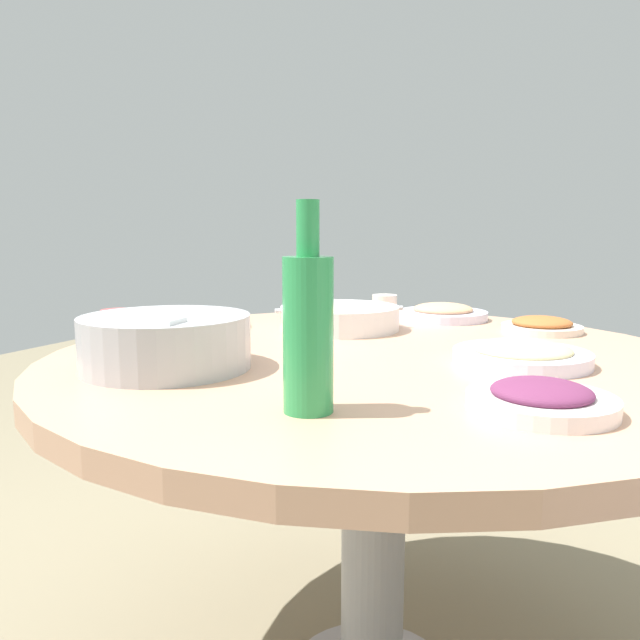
# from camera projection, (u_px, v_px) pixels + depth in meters

# --- Properties ---
(round_dining_table) EXTENTS (1.31, 1.31, 0.76)m
(round_dining_table) POSITION_uv_depth(u_px,v_px,m) (375.00, 403.00, 1.23)
(round_dining_table) COLOR #99999E
(round_dining_table) RESTS_ON ground
(rice_bowl) EXTENTS (0.30, 0.30, 0.11)m
(rice_bowl) POSITION_uv_depth(u_px,v_px,m) (166.00, 341.00, 1.07)
(rice_bowl) COLOR #B2B5BA
(rice_bowl) RESTS_ON round_dining_table
(soup_bowl) EXTENTS (0.30, 0.30, 0.06)m
(soup_bowl) POSITION_uv_depth(u_px,v_px,m) (340.00, 318.00, 1.51)
(soup_bowl) COLOR white
(soup_bowl) RESTS_ON round_dining_table
(dish_stirfry) EXTENTS (0.19, 0.19, 0.04)m
(dish_stirfry) POSITION_uv_depth(u_px,v_px,m) (542.00, 325.00, 1.47)
(dish_stirfry) COLOR silver
(dish_stirfry) RESTS_ON round_dining_table
(dish_eggplant) EXTENTS (0.20, 0.20, 0.04)m
(dish_eggplant) POSITION_uv_depth(u_px,v_px,m) (541.00, 399.00, 0.82)
(dish_eggplant) COLOR silver
(dish_eggplant) RESTS_ON round_dining_table
(dish_tofu_braise) EXTENTS (0.22, 0.22, 0.04)m
(dish_tofu_braise) POSITION_uv_depth(u_px,v_px,m) (206.00, 321.00, 1.53)
(dish_tofu_braise) COLOR silver
(dish_tofu_braise) RESTS_ON round_dining_table
(dish_noodles) EXTENTS (0.25, 0.25, 0.04)m
(dish_noodles) POSITION_uv_depth(u_px,v_px,m) (521.00, 354.00, 1.11)
(dish_noodles) COLOR silver
(dish_noodles) RESTS_ON round_dining_table
(dish_shrimp) EXTENTS (0.24, 0.24, 0.05)m
(dish_shrimp) POSITION_uv_depth(u_px,v_px,m) (443.00, 313.00, 1.68)
(dish_shrimp) COLOR silver
(dish_shrimp) RESTS_ON round_dining_table
(green_bottle) EXTENTS (0.07, 0.07, 0.28)m
(green_bottle) POSITION_uv_depth(u_px,v_px,m) (308.00, 328.00, 0.81)
(green_bottle) COLOR #2D934E
(green_bottle) RESTS_ON round_dining_table
(tea_cup_near) EXTENTS (0.07, 0.07, 0.07)m
(tea_cup_near) POSITION_uv_depth(u_px,v_px,m) (118.00, 325.00, 1.36)
(tea_cup_near) COLOR #BF4849
(tea_cup_near) RESTS_ON round_dining_table
(tea_cup_far) EXTENTS (0.07, 0.07, 0.05)m
(tea_cup_far) POSITION_uv_depth(u_px,v_px,m) (385.00, 304.00, 1.81)
(tea_cup_far) COLOR silver
(tea_cup_far) RESTS_ON round_dining_table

